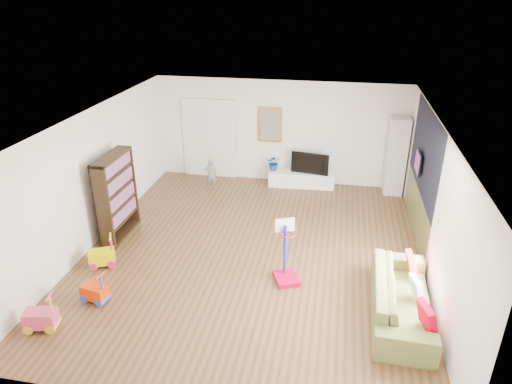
% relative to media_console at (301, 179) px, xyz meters
% --- Properties ---
extents(floor, '(6.50, 7.50, 0.00)m').
position_rel_media_console_xyz_m(floor, '(-0.65, -3.44, -0.20)').
color(floor, brown).
rests_on(floor, ground).
extents(ceiling, '(6.50, 7.50, 0.00)m').
position_rel_media_console_xyz_m(ceiling, '(-0.65, -3.44, 2.50)').
color(ceiling, white).
rests_on(ceiling, ground).
extents(wall_back, '(6.50, 0.00, 2.70)m').
position_rel_media_console_xyz_m(wall_back, '(-0.65, 0.31, 1.15)').
color(wall_back, white).
rests_on(wall_back, ground).
extents(wall_front, '(6.50, 0.00, 2.70)m').
position_rel_media_console_xyz_m(wall_front, '(-0.65, -7.19, 1.15)').
color(wall_front, white).
rests_on(wall_front, ground).
extents(wall_left, '(0.00, 7.50, 2.70)m').
position_rel_media_console_xyz_m(wall_left, '(-3.90, -3.44, 1.15)').
color(wall_left, white).
rests_on(wall_left, ground).
extents(wall_right, '(0.00, 7.50, 2.70)m').
position_rel_media_console_xyz_m(wall_right, '(2.60, -3.44, 1.15)').
color(wall_right, silver).
rests_on(wall_right, ground).
extents(navy_accent, '(0.01, 3.20, 1.70)m').
position_rel_media_console_xyz_m(navy_accent, '(2.59, -2.04, 1.65)').
color(navy_accent, black).
rests_on(navy_accent, wall_right).
extents(olive_wainscot, '(0.01, 3.20, 1.00)m').
position_rel_media_console_xyz_m(olive_wainscot, '(2.59, -2.04, 0.30)').
color(olive_wainscot, brown).
rests_on(olive_wainscot, wall_right).
extents(doorway, '(1.45, 0.06, 2.10)m').
position_rel_media_console_xyz_m(doorway, '(-2.55, 0.27, 0.85)').
color(doorway, white).
rests_on(doorway, ground).
extents(painting_back, '(0.62, 0.06, 0.92)m').
position_rel_media_console_xyz_m(painting_back, '(-0.90, 0.27, 1.35)').
color(painting_back, gold).
rests_on(painting_back, wall_back).
extents(artwork_right, '(0.04, 0.56, 0.46)m').
position_rel_media_console_xyz_m(artwork_right, '(2.52, -1.84, 1.35)').
color(artwork_right, '#7F3F8C').
rests_on(artwork_right, wall_right).
extents(media_console, '(1.72, 0.52, 0.40)m').
position_rel_media_console_xyz_m(media_console, '(0.00, 0.00, 0.00)').
color(media_console, white).
rests_on(media_console, ground).
extents(tall_cabinet, '(0.47, 0.47, 1.97)m').
position_rel_media_console_xyz_m(tall_cabinet, '(2.32, 0.02, 0.79)').
color(tall_cabinet, silver).
rests_on(tall_cabinet, ground).
extents(bookshelf, '(0.32, 1.23, 1.80)m').
position_rel_media_console_xyz_m(bookshelf, '(-3.53, -3.25, 0.70)').
color(bookshelf, black).
rests_on(bookshelf, ground).
extents(sofa, '(0.99, 2.34, 0.67)m').
position_rel_media_console_xyz_m(sofa, '(2.06, -4.83, 0.14)').
color(sofa, olive).
rests_on(sofa, ground).
extents(basketball_hoop, '(0.57, 0.62, 1.18)m').
position_rel_media_console_xyz_m(basketball_hoop, '(0.14, -4.25, 0.39)').
color(basketball_hoop, '#B8012B').
rests_on(basketball_hoop, ground).
extents(ride_on_yellow, '(0.55, 0.46, 0.62)m').
position_rel_media_console_xyz_m(ride_on_yellow, '(-3.35, -4.43, 0.11)').
color(ride_on_yellow, '#F2D600').
rests_on(ride_on_yellow, ground).
extents(ride_on_orange, '(0.47, 0.35, 0.57)m').
position_rel_media_console_xyz_m(ride_on_orange, '(-2.96, -5.42, 0.09)').
color(ride_on_orange, '#E22F00').
rests_on(ride_on_orange, ground).
extents(ride_on_pink, '(0.52, 0.38, 0.62)m').
position_rel_media_console_xyz_m(ride_on_pink, '(-3.43, -6.20, 0.11)').
color(ride_on_pink, '#DA3F5E').
rests_on(ride_on_pink, ground).
extents(child, '(0.33, 0.25, 0.82)m').
position_rel_media_console_xyz_m(child, '(-2.29, -0.59, 0.21)').
color(child, slate).
rests_on(child, ground).
extents(tv, '(0.99, 0.29, 0.57)m').
position_rel_media_console_xyz_m(tv, '(0.22, 0.03, 0.48)').
color(tv, black).
rests_on(tv, media_console).
extents(vase_plant, '(0.41, 0.36, 0.42)m').
position_rel_media_console_xyz_m(vase_plant, '(-0.73, 0.01, 0.41)').
color(vase_plant, navy).
rests_on(vase_plant, media_console).
extents(pillow_left, '(0.23, 0.43, 0.42)m').
position_rel_media_console_xyz_m(pillow_left, '(2.32, -5.49, 0.33)').
color(pillow_left, '#C3001E').
rests_on(pillow_left, sofa).
extents(pillow_center, '(0.18, 0.36, 0.35)m').
position_rel_media_console_xyz_m(pillow_center, '(2.26, -4.80, 0.33)').
color(pillow_center, white).
rests_on(pillow_center, sofa).
extents(pillow_right, '(0.13, 0.41, 0.40)m').
position_rel_media_console_xyz_m(pillow_right, '(2.26, -4.15, 0.33)').
color(pillow_right, red).
rests_on(pillow_right, sofa).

